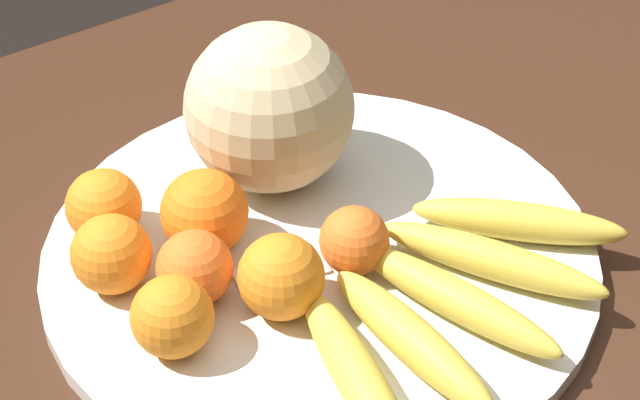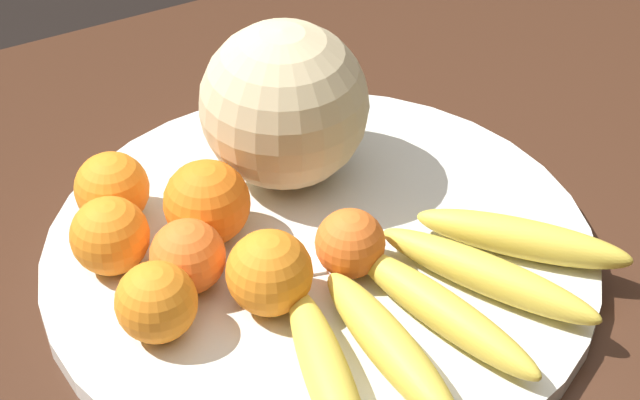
# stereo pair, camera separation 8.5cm
# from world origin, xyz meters

# --- Properties ---
(kitchen_table) EXTENTS (1.38, 1.03, 0.76)m
(kitchen_table) POSITION_xyz_m (0.00, 0.00, 0.66)
(kitchen_table) COLOR #3D2316
(kitchen_table) RESTS_ON ground_plane
(fruit_bowl) EXTENTS (0.46, 0.46, 0.02)m
(fruit_bowl) POSITION_xyz_m (0.05, -0.06, 0.77)
(fruit_bowl) COLOR silver
(fruit_bowl) RESTS_ON kitchen_table
(melon) EXTENTS (0.15, 0.15, 0.15)m
(melon) POSITION_xyz_m (0.03, -0.16, 0.85)
(melon) COLOR beige
(melon) RESTS_ON fruit_bowl
(banana_bunch) EXTENTS (0.32, 0.23, 0.03)m
(banana_bunch) POSITION_xyz_m (0.01, 0.06, 0.79)
(banana_bunch) COLOR brown
(banana_bunch) RESTS_ON fruit_bowl
(orange_front_left) EXTENTS (0.06, 0.06, 0.06)m
(orange_front_left) POSITION_xyz_m (0.18, -0.17, 0.81)
(orange_front_left) COLOR orange
(orange_front_left) RESTS_ON fruit_bowl
(orange_front_right) EXTENTS (0.07, 0.07, 0.07)m
(orange_front_right) POSITION_xyz_m (0.11, -0.02, 0.81)
(orange_front_right) COLOR orange
(orange_front_right) RESTS_ON fruit_bowl
(orange_mid_center) EXTENTS (0.06, 0.06, 0.06)m
(orange_mid_center) POSITION_xyz_m (0.20, -0.03, 0.81)
(orange_mid_center) COLOR orange
(orange_mid_center) RESTS_ON fruit_bowl
(orange_back_left) EXTENTS (0.06, 0.06, 0.06)m
(orange_back_left) POSITION_xyz_m (0.16, -0.06, 0.81)
(orange_back_left) COLOR orange
(orange_back_left) RESTS_ON fruit_bowl
(orange_back_right) EXTENTS (0.06, 0.06, 0.06)m
(orange_back_right) POSITION_xyz_m (0.04, -0.02, 0.81)
(orange_back_right) COLOR orange
(orange_back_right) RESTS_ON fruit_bowl
(orange_top_small) EXTENTS (0.07, 0.07, 0.07)m
(orange_top_small) POSITION_xyz_m (0.12, -0.11, 0.81)
(orange_top_small) COLOR orange
(orange_top_small) RESTS_ON fruit_bowl
(orange_side_extra) EXTENTS (0.06, 0.06, 0.06)m
(orange_side_extra) POSITION_xyz_m (0.20, -0.11, 0.81)
(orange_side_extra) COLOR orange
(orange_side_extra) RESTS_ON fruit_bowl
(produce_tag) EXTENTS (0.08, 0.05, 0.00)m
(produce_tag) POSITION_xyz_m (0.09, -0.05, 0.78)
(produce_tag) COLOR white
(produce_tag) RESTS_ON fruit_bowl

